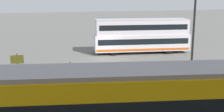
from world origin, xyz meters
TOP-DOWN VIEW (x-y plane):
  - ground_plane at (0.00, 0.00)m, footprint 160.00×160.00m
  - double_decker_bus at (-4.66, -2.37)m, footprint 11.20×3.93m
  - tram_yellow at (6.15, 16.30)m, footprint 16.17×5.34m
  - pedestrian_near_railing at (4.80, 6.89)m, footprint 0.37×0.37m
  - pedestrian_crossing at (0.54, 8.91)m, footprint 0.36×0.34m
  - pedestrian_railing at (3.24, 6.81)m, footprint 6.42×0.57m
  - info_sign at (8.64, 6.84)m, footprint 0.94×0.20m
  - street_lamp at (-3.90, 9.81)m, footprint 0.36×0.36m

SIDE VIEW (x-z plane):
  - ground_plane at x=0.00m, z-range 0.00..0.00m
  - pedestrian_railing at x=3.24m, z-range 0.19..1.27m
  - pedestrian_near_railing at x=4.80m, z-range 0.13..1.82m
  - pedestrian_crossing at x=0.54m, z-range 0.13..1.85m
  - info_sign at x=8.64m, z-range 0.46..2.99m
  - tram_yellow at x=6.15m, z-range 0.07..3.70m
  - double_decker_bus at x=-4.66m, z-range 0.05..3.99m
  - street_lamp at x=-3.90m, z-range 0.58..7.56m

